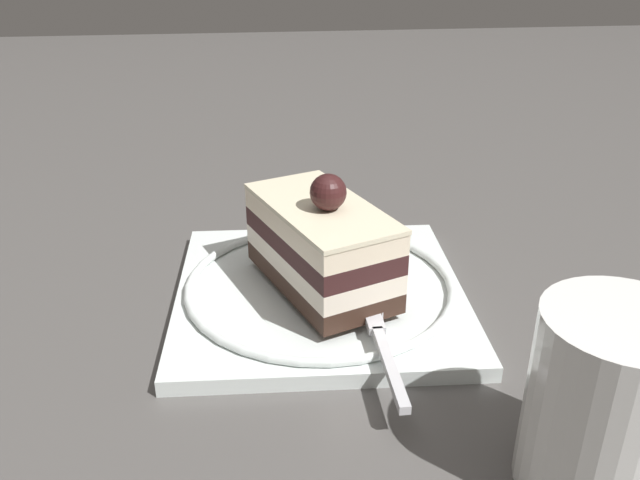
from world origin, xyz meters
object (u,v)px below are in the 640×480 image
cake_slice (321,244)px  drink_glass_near (607,410)px  fork (382,342)px  dessert_plate (320,291)px

cake_slice → drink_glass_near: (-0.17, -0.10, -0.00)m
cake_slice → drink_glass_near: size_ratio=1.44×
fork → drink_glass_near: 0.13m
dessert_plate → drink_glass_near: (-0.17, -0.11, 0.03)m
cake_slice → fork: 0.08m
dessert_plate → drink_glass_near: bearing=-148.9°
drink_glass_near → fork: bearing=39.6°
drink_glass_near → cake_slice: bearing=31.6°
fork → drink_glass_near: drink_glass_near is taller
dessert_plate → cake_slice: (-0.00, -0.00, 0.04)m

